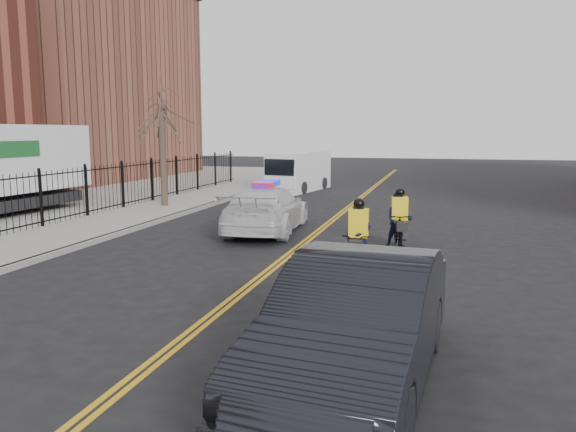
% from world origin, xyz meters
% --- Properties ---
extents(ground, '(120.00, 120.00, 0.00)m').
position_xyz_m(ground, '(0.00, 0.00, 0.00)').
color(ground, black).
rests_on(ground, ground).
extents(center_line_left, '(0.10, 60.00, 0.01)m').
position_xyz_m(center_line_left, '(-0.08, 8.00, 0.01)').
color(center_line_left, '#C89117').
rests_on(center_line_left, ground).
extents(center_line_right, '(0.10, 60.00, 0.01)m').
position_xyz_m(center_line_right, '(0.08, 8.00, 0.01)').
color(center_line_right, '#C89117').
rests_on(center_line_right, ground).
extents(sidewalk, '(3.00, 60.00, 0.15)m').
position_xyz_m(sidewalk, '(-7.50, 8.00, 0.07)').
color(sidewalk, gray).
rests_on(sidewalk, ground).
extents(curb, '(0.20, 60.00, 0.15)m').
position_xyz_m(curb, '(-6.00, 8.00, 0.07)').
color(curb, gray).
rests_on(curb, ground).
extents(iron_fence, '(0.12, 28.00, 2.00)m').
position_xyz_m(iron_fence, '(-9.00, 8.00, 1.00)').
color(iron_fence, black).
rests_on(iron_fence, ground).
extents(warehouse_far, '(14.00, 18.00, 14.00)m').
position_xyz_m(warehouse_far, '(-23.00, 24.00, 7.00)').
color(warehouse_far, brown).
rests_on(warehouse_far, ground).
extents(street_tree, '(3.20, 3.20, 4.80)m').
position_xyz_m(street_tree, '(-7.60, 10.00, 3.53)').
color(street_tree, '#382B21').
rests_on(street_tree, sidewalk).
extents(police_cruiser, '(2.53, 5.40, 1.68)m').
position_xyz_m(police_cruiser, '(-1.64, 5.72, 0.77)').
color(police_cruiser, silver).
rests_on(police_cruiser, ground).
extents(dark_sedan, '(2.21, 5.33, 1.71)m').
position_xyz_m(dark_sedan, '(2.92, -4.85, 0.86)').
color(dark_sedan, black).
rests_on(dark_sedan, ground).
extents(cargo_van, '(2.69, 5.39, 2.16)m').
position_xyz_m(cargo_van, '(-3.91, 18.81, 1.06)').
color(cargo_van, white).
rests_on(cargo_van, ground).
extents(cyclist_near, '(0.71, 1.81, 1.75)m').
position_xyz_m(cyclist_near, '(2.04, 1.34, 0.61)').
color(cyclist_near, black).
rests_on(cyclist_near, ground).
extents(cyclist_far, '(0.87, 1.76, 1.73)m').
position_xyz_m(cyclist_far, '(2.78, 4.32, 0.68)').
color(cyclist_far, black).
rests_on(cyclist_far, ground).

